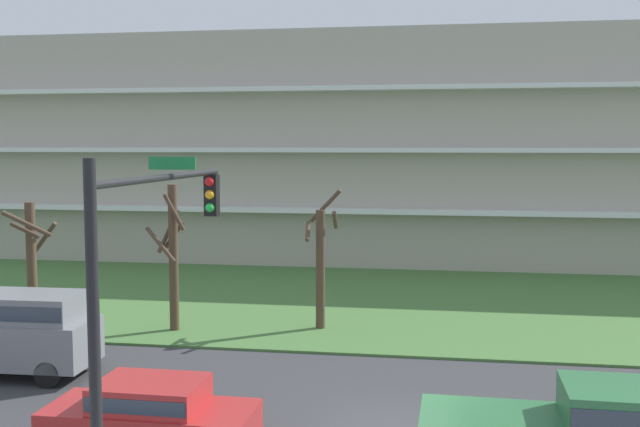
# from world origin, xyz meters

# --- Properties ---
(grass_lawn_strip) EXTENTS (80.00, 16.00, 0.08)m
(grass_lawn_strip) POSITION_xyz_m (0.00, 14.00, 0.04)
(grass_lawn_strip) COLOR #477238
(grass_lawn_strip) RESTS_ON ground
(apartment_building) EXTENTS (53.75, 12.95, 12.51)m
(apartment_building) POSITION_xyz_m (0.00, 28.00, 6.25)
(apartment_building) COLOR #B2A899
(apartment_building) RESTS_ON ground
(tree_far_left) EXTENTS (1.56, 1.92, 4.50)m
(tree_far_left) POSITION_xyz_m (-13.39, 7.71, 2.46)
(tree_far_left) COLOR #4C3828
(tree_far_left) RESTS_ON ground
(tree_left) EXTENTS (1.39, 1.52, 5.15)m
(tree_left) POSITION_xyz_m (-8.26, 7.96, 2.75)
(tree_left) COLOR #4C3828
(tree_left) RESTS_ON ground
(tree_center) EXTENTS (1.27, 1.25, 4.96)m
(tree_center) POSITION_xyz_m (-3.24, 9.07, 2.41)
(tree_center) COLOR #4C3828
(tree_center) RESTS_ON ground
(sedan_red_near_left) EXTENTS (4.42, 1.84, 1.57)m
(sedan_red_near_left) POSITION_xyz_m (-5.09, -2.00, 0.87)
(sedan_red_near_left) COLOR #B22828
(sedan_red_near_left) RESTS_ON ground
(van_gray_center_right) EXTENTS (5.25, 2.14, 2.36)m
(van_gray_center_right) POSITION_xyz_m (-11.32, 2.50, 1.40)
(van_gray_center_right) COLOR slate
(van_gray_center_right) RESTS_ON ground
(traffic_signal_mast) EXTENTS (0.90, 6.08, 6.31)m
(traffic_signal_mast) POSITION_xyz_m (-4.04, -4.51, 4.37)
(traffic_signal_mast) COLOR black
(traffic_signal_mast) RESTS_ON ground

